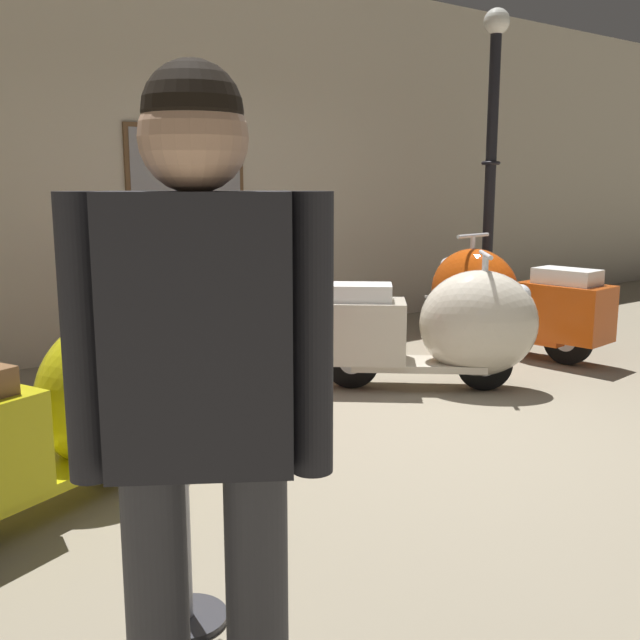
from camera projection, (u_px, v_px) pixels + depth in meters
ground_plane at (435, 432)px, 4.51m from camera, size 60.00×60.00×0.00m
showroom_back_wall at (185, 157)px, 6.72m from camera, size 18.00×0.24×3.47m
scooter_0 at (69, 410)px, 3.46m from camera, size 1.67×1.03×0.99m
scooter_1 at (216, 346)px, 4.73m from camera, size 1.13×1.73×1.03m
scooter_2 at (441, 328)px, 5.37m from camera, size 1.56×1.43×1.01m
scooter_3 at (500, 299)px, 6.59m from camera, size 0.69×1.75×1.04m
lamppost at (491, 170)px, 7.46m from camera, size 0.28×0.28×3.18m
visitor_0 at (201, 403)px, 1.65m from camera, size 0.52×0.42×1.75m
info_stanchion at (183, 507)px, 2.48m from camera, size 0.28×0.35×1.03m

